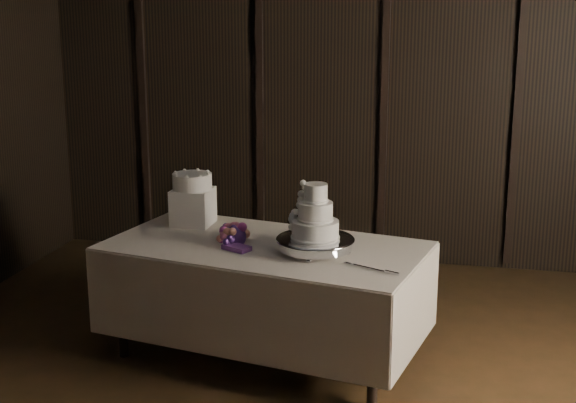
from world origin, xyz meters
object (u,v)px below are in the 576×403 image
(bouquet, at_px, (234,235))
(wedding_cake, at_px, (311,218))
(display_table, at_px, (265,296))
(box_pedestal, at_px, (193,207))
(small_cake, at_px, (192,181))
(cake_stand, at_px, (315,246))

(bouquet, bearing_deg, wedding_cake, -9.62)
(display_table, height_order, box_pedestal, box_pedestal)
(box_pedestal, bearing_deg, small_cake, 0.00)
(box_pedestal, relative_size, small_cake, 0.96)
(bouquet, bearing_deg, box_pedestal, 136.05)
(wedding_cake, bearing_deg, small_cake, 174.90)
(cake_stand, distance_m, box_pedestal, 1.05)
(bouquet, bearing_deg, display_table, 7.82)
(wedding_cake, relative_size, bouquet, 0.90)
(box_pedestal, bearing_deg, cake_stand, -26.21)
(box_pedestal, height_order, small_cake, small_cake)
(display_table, xyz_separation_m, small_cake, (-0.60, 0.36, 0.65))
(display_table, bearing_deg, box_pedestal, 160.12)
(cake_stand, distance_m, bouquet, 0.54)
(cake_stand, height_order, small_cake, small_cake)
(cake_stand, xyz_separation_m, box_pedestal, (-0.94, 0.46, 0.08))
(display_table, bearing_deg, wedding_cake, -8.23)
(wedding_cake, height_order, box_pedestal, wedding_cake)
(display_table, relative_size, bouquet, 5.66)
(wedding_cake, xyz_separation_m, box_pedestal, (-0.92, 0.48, -0.10))
(display_table, bearing_deg, small_cake, 160.12)
(display_table, height_order, wedding_cake, wedding_cake)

